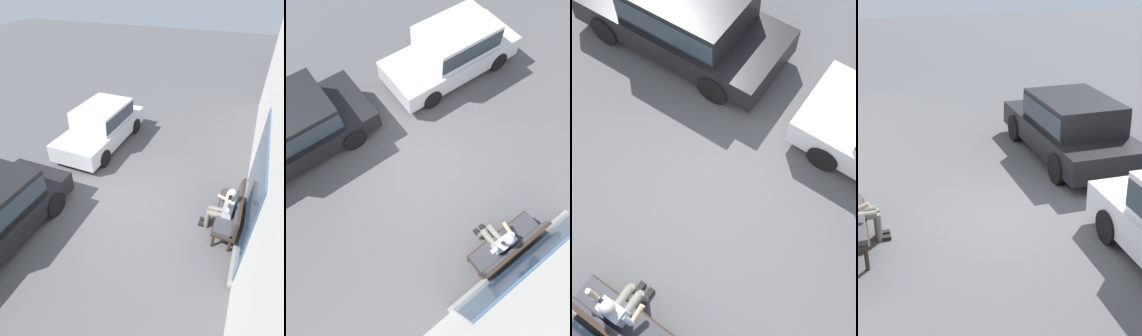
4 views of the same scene
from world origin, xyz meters
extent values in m
plane|color=#4C4C4F|center=(0.00, 0.00, 0.00)|extent=(60.00, 60.00, 0.00)
cylinder|color=#332319|center=(0.56, 3.00, 0.21)|extent=(0.07, 0.07, 0.41)
cylinder|color=#332319|center=(0.56, 2.61, 0.21)|extent=(0.07, 0.07, 0.41)
cube|color=#332319|center=(-0.23, 2.81, 0.44)|extent=(1.74, 0.55, 0.06)
cube|color=#38383D|center=(-0.23, 2.81, 0.52)|extent=(1.68, 0.49, 0.10)
cube|color=#332319|center=(-0.23, 3.04, 0.75)|extent=(1.74, 0.07, 0.55)
cube|color=#38383D|center=(-0.23, 2.98, 0.75)|extent=(1.68, 0.06, 0.47)
cylinder|color=#6B665B|center=(0.01, 2.57, 0.52)|extent=(0.15, 0.42, 0.15)
cylinder|color=#6B665B|center=(0.01, 2.36, 0.26)|extent=(0.12, 0.12, 0.52)
cube|color=black|center=(0.01, 2.28, 0.04)|extent=(0.10, 0.24, 0.07)
cylinder|color=#6B665B|center=(-0.17, 2.57, 0.52)|extent=(0.15, 0.42, 0.15)
cylinder|color=#6B665B|center=(-0.17, 2.36, 0.26)|extent=(0.12, 0.12, 0.52)
cube|color=black|center=(-0.17, 2.28, 0.04)|extent=(0.10, 0.24, 0.07)
cube|color=#6B665B|center=(-0.08, 2.78, 0.52)|extent=(0.34, 0.24, 0.14)
cube|color=silver|center=(-0.08, 2.78, 0.80)|extent=(0.38, 0.22, 0.56)
sphere|color=tan|center=(-0.08, 2.78, 1.22)|extent=(0.22, 0.22, 0.22)
sphere|color=#B7B2AD|center=(-0.08, 2.79, 1.26)|extent=(0.20, 0.20, 0.20)
cylinder|color=silver|center=(-0.32, 2.76, 0.91)|extent=(0.20, 0.10, 0.28)
cylinder|color=tan|center=(-0.37, 2.60, 0.79)|extent=(0.08, 0.27, 0.17)
cylinder|color=silver|center=(0.16, 2.78, 0.98)|extent=(0.25, 0.10, 0.22)
cylinder|color=tan|center=(0.23, 2.76, 1.17)|extent=(0.16, 0.08, 0.25)
cube|color=black|center=(0.06, 2.76, 1.21)|extent=(0.02, 0.07, 0.15)
cylinder|color=black|center=(-1.38, -1.45, 0.30)|extent=(0.60, 0.18, 0.60)
cube|color=black|center=(2.53, -2.45, 0.54)|extent=(4.51, 1.93, 0.57)
cube|color=black|center=(2.35, -2.45, 1.17)|extent=(2.35, 1.69, 0.68)
cube|color=#28333D|center=(2.35, -2.45, 1.17)|extent=(2.31, 1.72, 0.48)
cylinder|color=black|center=(3.92, -1.53, 0.34)|extent=(0.68, 0.19, 0.68)
cylinder|color=black|center=(1.13, -1.56, 0.34)|extent=(0.68, 0.19, 0.68)
cylinder|color=black|center=(1.15, -3.37, 0.34)|extent=(0.68, 0.19, 0.68)
camera|label=1|loc=(4.92, 2.60, 5.36)|focal=28.00mm
camera|label=2|loc=(1.70, 2.60, 6.33)|focal=28.00mm
camera|label=3|loc=(-1.71, 2.60, 7.15)|focal=45.00mm
camera|label=4|loc=(-8.24, 2.60, 4.79)|focal=55.00mm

